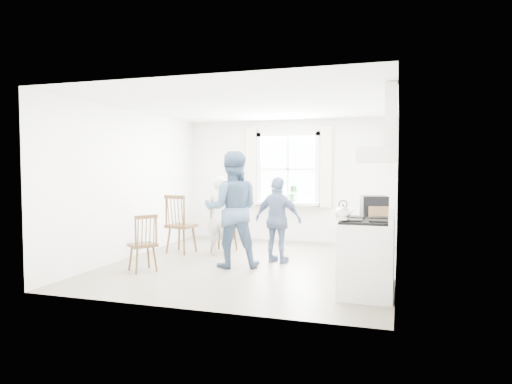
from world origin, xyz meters
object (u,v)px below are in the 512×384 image
person_mid (232,209)px  windsor_chair_a (222,219)px  stereo_stack (374,207)px  person_right (278,220)px  low_cabinet (375,250)px  person_left (220,216)px  windsor_chair_b (177,218)px  windsor_chair_c (145,237)px  gas_stove (367,257)px

person_mid → windsor_chair_a: bearing=-80.4°
stereo_stack → person_right: person_right is taller
low_cabinet → person_mid: 2.31m
stereo_stack → person_left: bearing=156.2°
windsor_chair_b → person_mid: size_ratio=0.59×
stereo_stack → person_right: (-1.59, 0.91, -0.33)m
windsor_chair_a → windsor_chair_b: bearing=-153.9°
windsor_chair_c → person_left: bearing=69.7°
stereo_stack → gas_stove: bearing=-93.9°
stereo_stack → windsor_chair_b: 3.75m
windsor_chair_a → person_left: person_left is taller
gas_stove → person_left: size_ratio=0.78×
gas_stove → windsor_chair_a: bearing=142.2°
person_right → person_left: bearing=-1.5°
low_cabinet → person_left: bearing=156.9°
low_cabinet → stereo_stack: (-0.02, -0.03, 0.60)m
gas_stove → windsor_chair_c: (-3.29, 0.30, 0.06)m
low_cabinet → windsor_chair_a: bearing=153.0°
low_cabinet → stereo_stack: stereo_stack is taller
windsor_chair_b → person_mid: person_mid is taller
person_left → person_right: (1.16, -0.30, -0.00)m
windsor_chair_a → windsor_chair_b: 0.82m
person_left → person_right: bearing=159.2°
gas_stove → windsor_chair_b: size_ratio=1.02×
person_left → windsor_chair_a: bearing=-81.1°
gas_stove → person_mid: person_mid is taller
low_cabinet → person_mid: person_mid is taller
stereo_stack → person_mid: 2.25m
gas_stove → stereo_stack: bearing=86.1°
windsor_chair_a → windsor_chair_c: windsor_chair_a is taller
windsor_chair_c → person_right: size_ratio=0.62×
windsor_chair_a → person_left: size_ratio=0.71×
windsor_chair_b → stereo_stack: bearing=-17.5°
low_cabinet → person_mid: size_ratio=0.49×
low_cabinet → gas_stove: bearing=-95.7°
gas_stove → windsor_chair_a: gas_stove is taller
low_cabinet → person_right: (-1.61, 0.89, 0.27)m
stereo_stack → low_cabinet: bearing=50.2°
low_cabinet → stereo_stack: size_ratio=2.24×
low_cabinet → windsor_chair_a: windsor_chair_a is taller
person_left → person_mid: person_mid is taller
person_right → low_cabinet: bearing=164.2°
low_cabinet → windsor_chair_a: (-2.85, 1.45, 0.18)m
low_cabinet → windsor_chair_b: 3.75m
windsor_chair_c → person_left: 1.70m
stereo_stack → windsor_chair_a: 3.22m
person_right → windsor_chair_c: bearing=49.3°
low_cabinet → person_left: person_left is taller
stereo_stack → person_left: (-2.75, 1.21, -0.33)m
stereo_stack → person_left: 3.03m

